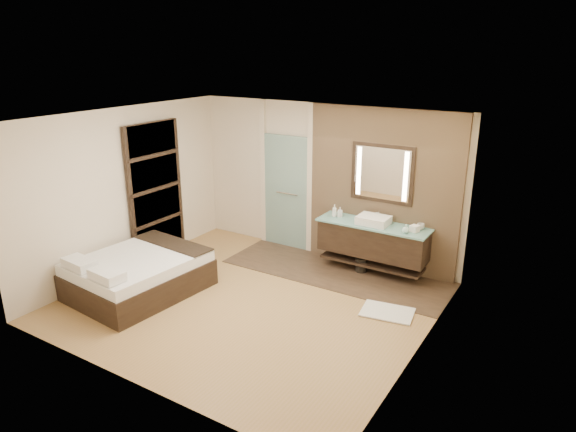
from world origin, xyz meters
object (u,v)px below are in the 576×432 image
Objects in this scene: vanity at (373,240)px; waste_bin at (361,265)px; bed at (139,274)px; mirror_unit at (382,174)px.

waste_bin is (-0.15, -0.07, -0.45)m from vanity.
vanity is at bearing 47.88° from bed.
mirror_unit is at bearing 90.00° from vanity.
waste_bin is (2.60, 2.48, -0.17)m from bed.
mirror_unit is 0.53× the size of bed.
vanity reaches higher than bed.
waste_bin is at bearing 48.75° from bed.
vanity is 0.93× the size of bed.
bed is (-2.75, -2.78, -1.35)m from mirror_unit.
mirror_unit is 1.56m from waste_bin.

